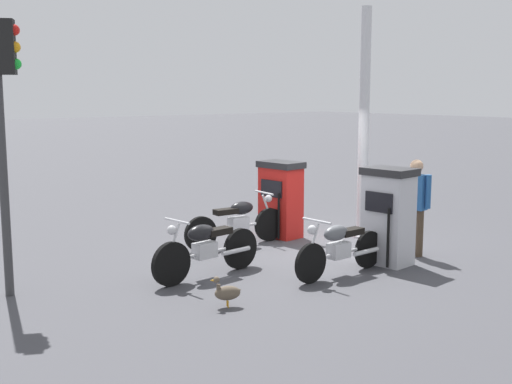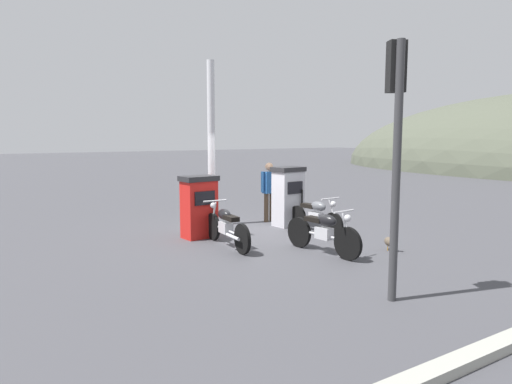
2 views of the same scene
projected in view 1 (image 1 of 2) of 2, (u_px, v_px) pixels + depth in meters
ground_plane at (318, 251)px, 11.67m from camera, size 120.00×120.00×0.00m
fuel_pump_near at (281, 199)px, 12.74m from camera, size 0.61×0.89×1.47m
fuel_pump_far at (388, 215)px, 10.71m from camera, size 0.64×0.85×1.59m
motorcycle_near_pump at (237, 222)px, 12.02m from camera, size 2.12×0.56×0.95m
motorcycle_far_pump at (340, 246)px, 10.05m from camera, size 1.92×0.56×0.94m
motorcycle_extra at (206, 248)px, 9.96m from camera, size 2.02×0.56×0.97m
attendant_person at (415, 201)px, 11.23m from camera, size 0.24×0.58×1.66m
wandering_duck at (227, 292)px, 8.60m from camera, size 0.41×0.30×0.43m
roadside_traffic_light at (5, 110)px, 8.78m from camera, size 0.39×0.31×3.74m
canopy_support_pole at (364, 128)px, 12.54m from camera, size 0.40×0.40×4.37m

